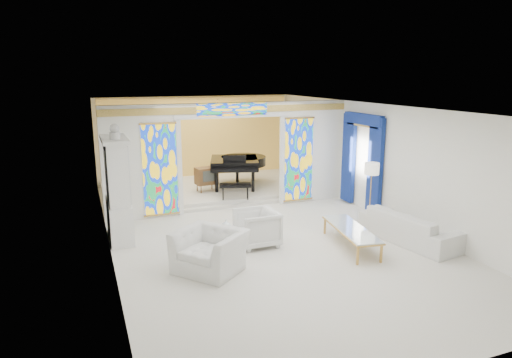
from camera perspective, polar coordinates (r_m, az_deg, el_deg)
name	(u,v)px	position (r m, az deg, el deg)	size (l,w,h in m)	color
floor	(258,230)	(11.35, 0.25, -6.35)	(12.00, 12.00, 0.00)	beige
ceiling	(258,107)	(10.73, 0.26, 8.94)	(7.00, 12.00, 0.02)	white
wall_back	(197,138)	(16.59, -7.39, 5.06)	(7.00, 0.02, 3.00)	white
wall_front	(440,266)	(6.02, 22.05, -10.06)	(7.00, 0.02, 3.00)	white
wall_left	(105,183)	(10.22, -18.32, -0.45)	(0.02, 12.00, 3.00)	white
wall_right	(380,161)	(12.63, 15.21, 2.23)	(0.02, 12.00, 3.00)	white
partition_wall	(232,151)	(12.76, -3.04, 3.47)	(7.00, 0.22, 3.00)	white
stained_glass_left	(160,170)	(12.25, -11.91, 1.13)	(0.90, 0.04, 2.40)	gold
stained_glass_right	(299,160)	(13.49, 5.34, 2.43)	(0.90, 0.04, 2.40)	gold
stained_glass_transom	(233,109)	(12.52, -2.95, 8.67)	(2.00, 0.04, 0.34)	gold
alcove_platform	(212,188)	(15.05, -5.48, -1.18)	(6.80, 3.80, 0.18)	beige
gold_curtain_back	(198,139)	(16.48, -7.29, 5.01)	(6.70, 0.10, 2.90)	gold
chandelier	(218,113)	(14.61, -4.82, 8.20)	(0.48, 0.48, 0.30)	#BD8E42
blue_drapes	(362,154)	(13.12, 13.07, 3.08)	(0.14, 1.85, 2.65)	navy
china_cabinet	(118,190)	(10.89, -16.90, -1.33)	(0.56, 1.46, 2.72)	white
armchair_left	(210,251)	(9.01, -5.83, -8.95)	(1.24, 1.09, 0.81)	silver
armchair_right	(257,228)	(10.23, 0.10, -6.12)	(0.87, 0.90, 0.82)	white
sofa	(410,227)	(11.06, 18.66, -5.67)	(2.40, 0.94, 0.70)	white
side_table	(226,238)	(9.74, -3.72, -7.32)	(0.62, 0.62, 0.58)	white
vase	(226,224)	(9.64, -3.75, -5.64)	(0.19, 0.19, 0.20)	white
coffee_table	(351,230)	(10.33, 11.80, -6.20)	(0.94, 2.08, 0.45)	white
floor_lamp	(372,172)	(12.09, 14.26, 0.91)	(0.48, 0.48, 1.54)	#BD8E42
grand_piano	(239,163)	(14.83, -2.20, 2.05)	(2.32, 2.95, 1.13)	black
tv_console	(206,176)	(14.25, -6.22, 0.39)	(0.71, 0.53, 0.75)	brown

